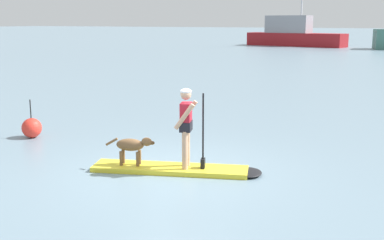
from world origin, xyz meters
The scene contains 6 objects.
ground_plane centered at (0.00, 0.00, 0.00)m, with size 400.00×400.00×0.00m, color slate.
paddleboard centered at (0.22, 0.07, 0.05)m, with size 3.53×1.74×0.10m.
person_paddler centered at (0.34, 0.11, 1.04)m, with size 0.67×0.58×1.63m.
dog centered at (-0.75, -0.25, 0.51)m, with size 1.02×0.42×0.60m.
moored_boat_port centered at (-11.68, 50.75, 1.38)m, with size 12.56×5.05×11.23m.
marker_buoy centered at (-4.74, 0.90, 0.26)m, with size 0.52×0.52×1.02m.
Camera 1 is at (4.83, -8.42, 3.06)m, focal length 45.66 mm.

